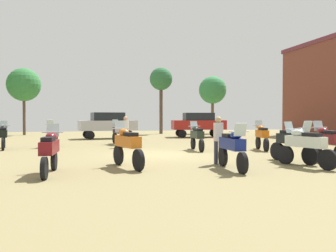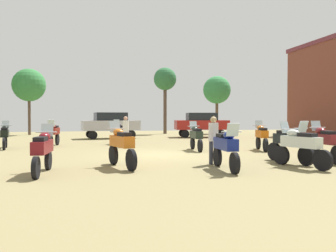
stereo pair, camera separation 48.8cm
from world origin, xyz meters
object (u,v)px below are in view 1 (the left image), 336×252
at_px(motorcycle_3, 327,142).
at_px(tree_5, 161,80).
at_px(motorcycle_1, 53,133).
at_px(person_1, 126,129).
at_px(motorcycle_12, 305,145).
at_px(person_2, 218,136).
at_px(motorcycle_10, 50,150).
at_px(motorcycle_6, 3,135).
at_px(tree_4, 213,90).
at_px(motorcycle_11, 262,136).
at_px(motorcycle_7, 127,145).
at_px(motorcycle_8, 197,136).
at_px(motorcycle_2, 293,142).
at_px(tree_3, 24,85).
at_px(motorcycle_4, 119,132).
at_px(car_3, 108,123).
at_px(car_1, 198,123).
at_px(motorcycle_9, 232,147).

height_order(motorcycle_3, tree_5, tree_5).
bearing_deg(motorcycle_1, person_1, 165.49).
distance_m(motorcycle_3, motorcycle_12, 1.94).
height_order(person_1, person_2, person_1).
bearing_deg(tree_5, motorcycle_10, -110.79).
height_order(motorcycle_6, tree_4, tree_4).
distance_m(motorcycle_11, tree_4, 18.32).
bearing_deg(motorcycle_7, motorcycle_8, 34.66).
xyz_separation_m(motorcycle_3, motorcycle_7, (-7.34, 0.32, 0.01)).
distance_m(motorcycle_2, tree_4, 22.94).
height_order(motorcycle_10, tree_3, tree_3).
height_order(motorcycle_10, person_1, person_1).
relative_size(motorcycle_4, person_1, 1.33).
height_order(motorcycle_1, motorcycle_10, motorcycle_1).
bearing_deg(tree_3, tree_5, -3.57).
relative_size(motorcycle_10, tree_4, 0.38).
relative_size(motorcycle_4, motorcycle_6, 1.04).
xyz_separation_m(motorcycle_3, car_3, (-6.79, 15.82, 0.43)).
bearing_deg(person_2, motorcycle_12, -27.71).
bearing_deg(car_3, motorcycle_2, -169.02).
height_order(motorcycle_7, tree_3, tree_3).
bearing_deg(tree_3, car_1, -26.34).
height_order(motorcycle_2, motorcycle_9, motorcycle_2).
bearing_deg(car_3, motorcycle_11, -157.08).
bearing_deg(motorcycle_9, motorcycle_10, -1.31).
distance_m(motorcycle_11, person_2, 5.87).
bearing_deg(motorcycle_6, motorcycle_11, -26.05).
bearing_deg(motorcycle_10, motorcycle_12, 0.60).
distance_m(motorcycle_2, person_1, 9.24).
bearing_deg(tree_4, motorcycle_3, -101.06).
bearing_deg(tree_5, motorcycle_12, -91.46).
bearing_deg(car_3, person_1, 174.47).
bearing_deg(tree_4, car_1, -121.05).
xyz_separation_m(motorcycle_1, motorcycle_2, (8.95, -9.24, -0.00)).
height_order(motorcycle_7, car_1, car_1).
relative_size(motorcycle_1, car_1, 0.52).
distance_m(motorcycle_7, car_3, 15.51).
relative_size(motorcycle_6, motorcycle_10, 0.96).
bearing_deg(motorcycle_10, motorcycle_9, -0.80).
xyz_separation_m(motorcycle_7, motorcycle_11, (7.29, 4.25, -0.02)).
height_order(motorcycle_10, tree_5, tree_5).
height_order(car_3, person_1, car_3).
distance_m(motorcycle_11, tree_3, 23.33).
bearing_deg(motorcycle_9, motorcycle_3, -163.52).
relative_size(motorcycle_6, motorcycle_12, 0.96).
bearing_deg(motorcycle_6, car_3, 42.49).
bearing_deg(tree_5, person_2, -98.02).
distance_m(motorcycle_4, car_1, 9.41).
xyz_separation_m(motorcycle_10, tree_5, (8.59, 22.62, 4.59)).
relative_size(motorcycle_8, motorcycle_10, 0.96).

